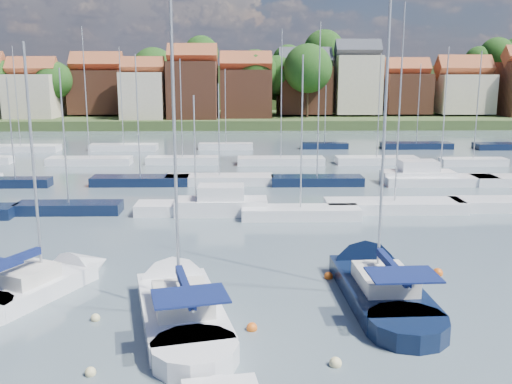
{
  "coord_description": "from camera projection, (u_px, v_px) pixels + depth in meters",
  "views": [
    {
      "loc": [
        -3.59,
        -22.55,
        10.76
      ],
      "look_at": [
        -2.78,
        14.0,
        3.0
      ],
      "focal_mm": 40.0,
      "sensor_mm": 36.0,
      "label": 1
    }
  ],
  "objects": [
    {
      "name": "far_shore_town",
      "position": [
        265.0,
        94.0,
        153.2
      ],
      "size": [
        212.46,
        90.0,
        22.27
      ],
      "color": "#3A4E27",
      "rests_on": "ground"
    },
    {
      "name": "sailboat_centre",
      "position": [
        177.0,
        298.0,
        26.73
      ],
      "size": [
        6.2,
        13.14,
        17.2
      ],
      "rotation": [
        0.0,
        0.0,
        1.8
      ],
      "color": "white",
      "rests_on": "ground"
    },
    {
      "name": "buoy_e",
      "position": [
        328.0,
        278.0,
        30.23
      ],
      "size": [
        0.47,
        0.47,
        0.47
      ],
      "primitive_type": "sphere",
      "color": "#D85914",
      "rests_on": "ground"
    },
    {
      "name": "buoy_d",
      "position": [
        335.0,
        366.0,
        21.26
      ],
      "size": [
        0.47,
        0.47,
        0.47
      ],
      "primitive_type": "sphere",
      "color": "beige",
      "rests_on": "ground"
    },
    {
      "name": "ground",
      "position": [
        276.0,
        170.0,
        63.49
      ],
      "size": [
        260.0,
        260.0,
        0.0
      ],
      "primitive_type": "plane",
      "color": "#495B63",
      "rests_on": "ground"
    },
    {
      "name": "buoy_b",
      "position": [
        91.0,
        375.0,
        20.61
      ],
      "size": [
        0.41,
        0.41,
        0.41
      ],
      "primitive_type": "sphere",
      "color": "beige",
      "rests_on": "ground"
    },
    {
      "name": "buoy_c",
      "position": [
        252.0,
        330.0,
        24.18
      ],
      "size": [
        0.47,
        0.47,
        0.47
      ],
      "primitive_type": "sphere",
      "color": "#D85914",
      "rests_on": "ground"
    },
    {
      "name": "buoy_h",
      "position": [
        438.0,
        275.0,
        30.73
      ],
      "size": [
        0.55,
        0.55,
        0.55
      ],
      "primitive_type": "sphere",
      "color": "#D85914",
      "rests_on": "ground"
    },
    {
      "name": "marina_field",
      "position": [
        297.0,
        174.0,
        58.69
      ],
      "size": [
        79.62,
        41.41,
        15.93
      ],
      "color": "white",
      "rests_on": "ground"
    },
    {
      "name": "buoy_g",
      "position": [
        96.0,
        320.0,
        25.12
      ],
      "size": [
        0.41,
        0.41,
        0.41
      ],
      "primitive_type": "sphere",
      "color": "beige",
      "rests_on": "ground"
    },
    {
      "name": "sailboat_navy",
      "position": [
        371.0,
        278.0,
        29.25
      ],
      "size": [
        3.95,
        13.06,
        17.85
      ],
      "rotation": [
        0.0,
        0.0,
        1.61
      ],
      "color": "black",
      "rests_on": "ground"
    },
    {
      "name": "sailboat_left",
      "position": [
        51.0,
        282.0,
        28.72
      ],
      "size": [
        6.44,
        9.72,
        13.11
      ],
      "rotation": [
        0.0,
        0.0,
        1.12
      ],
      "color": "white",
      "rests_on": "ground"
    }
  ]
}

